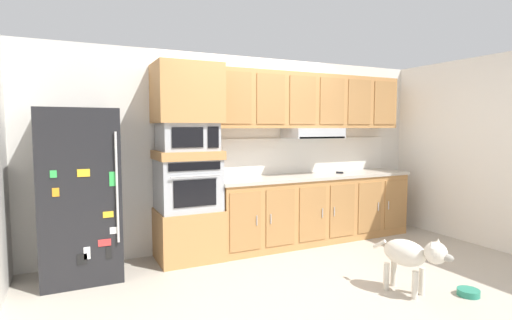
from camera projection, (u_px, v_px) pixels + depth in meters
ground_plane at (286, 267)px, 4.45m from camera, size 9.60×9.60×0.00m
back_kitchen_wall at (245, 151)px, 5.34m from camera, size 6.20×0.12×2.50m
side_panel_right at (458, 150)px, 5.56m from camera, size 0.12×7.10×2.50m
refrigerator at (79, 194)px, 4.08m from camera, size 0.76×0.73×1.76m
oven_base_cabinet at (189, 234)px, 4.70m from camera, size 0.74×0.62×0.60m
built_in_oven at (188, 184)px, 4.65m from camera, size 0.70×0.62×0.60m
appliance_mid_shelf at (187, 155)px, 4.63m from camera, size 0.74×0.62×0.10m
microwave at (187, 137)px, 4.61m from camera, size 0.64×0.54×0.32m
appliance_upper_cabinet at (186, 94)px, 4.57m from camera, size 0.74×0.62×0.68m
lower_cabinet_run at (315, 209)px, 5.47m from camera, size 2.86×0.63×0.88m
countertop_slab at (315, 176)px, 5.44m from camera, size 2.90×0.64×0.04m
backsplash_panel at (304, 155)px, 5.67m from camera, size 2.90×0.02×0.50m
upper_cabinet_with_hood at (311, 103)px, 5.46m from camera, size 2.86×0.48×0.88m
screwdriver at (340, 172)px, 5.58m from camera, size 0.17×0.17×0.03m
dog at (412, 255)px, 3.69m from camera, size 0.36×0.77×0.57m
dog_food_bowl at (468, 292)px, 3.69m from camera, size 0.20×0.20×0.06m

